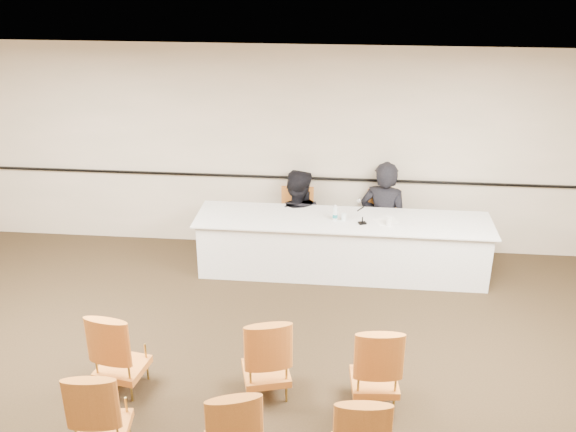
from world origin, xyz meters
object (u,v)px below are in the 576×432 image
object	(u,v)px
drinking_glass	(344,217)
panelist_second	(296,228)
panel_table	(342,246)
panelist_second_chair	(296,222)
aud_chair_front_left	(120,349)
aud_chair_front_mid	(266,354)
panelist_main_chair	(383,225)
aud_chair_front_right	(375,363)
water_bottle	(335,213)
aud_chair_back_left	(100,409)
aud_chair_back_mid	(232,428)
coffee_cup	(389,221)
microphone	(363,213)
panelist_main	(383,224)

from	to	relation	value
drinking_glass	panelist_second	bearing A→B (deg)	138.05
panel_table	panelist_second_chair	bearing A→B (deg)	139.69
aud_chair_front_left	aud_chair_front_mid	world-z (taller)	same
panelist_main_chair	aud_chair_front_right	world-z (taller)	same
panel_table	panelist_second_chair	distance (m)	0.91
panelist_main_chair	aud_chair_front_left	distance (m)	4.33
water_bottle	aud_chair_back_left	distance (m)	4.11
aud_chair_back_left	aud_chair_back_mid	bearing A→B (deg)	-12.35
coffee_cup	aud_chair_front_mid	bearing A→B (deg)	-117.72
panel_table	panelist_second	xyz separation A→B (m)	(-0.69, 0.59, -0.03)
panelist_main_chair	panelist_second_chair	xyz separation A→B (m)	(-1.27, 0.01, 0.00)
microphone	aud_chair_back_mid	size ratio (longest dim) A/B	0.32
panelist_second_chair	water_bottle	size ratio (longest dim) A/B	4.26
panelist_main	aud_chair_front_mid	xyz separation A→B (m)	(-1.30, -3.26, -0.02)
aud_chair_front_right	panel_table	bearing A→B (deg)	93.02
aud_chair_front_right	drinking_glass	bearing A→B (deg)	92.93
panel_table	aud_chair_front_mid	size ratio (longest dim) A/B	4.23
panelist_main	coffee_cup	world-z (taller)	panelist_main
panelist_main	drinking_glass	distance (m)	0.92
aud_chair_front_right	aud_chair_back_mid	world-z (taller)	same
panelist_main_chair	water_bottle	distance (m)	1.03
panelist_second_chair	drinking_glass	bearing A→B (deg)	-41.58
aud_chair_back_left	aud_chair_back_mid	size ratio (longest dim) A/B	1.00
panelist_second	panelist_second_chair	distance (m)	0.10
microphone	aud_chair_front_left	world-z (taller)	microphone
panel_table	panelist_second	size ratio (longest dim) A/B	2.22
panelist_second_chair	aud_chair_front_left	xyz separation A→B (m)	(-1.52, -3.32, 0.00)
panelist_main	panelist_second	size ratio (longest dim) A/B	1.06
panelist_main	panelist_main_chair	world-z (taller)	panelist_main
panelist_main_chair	water_bottle	xyz separation A→B (m)	(-0.69, -0.63, 0.44)
aud_chair_front_left	aud_chair_back_mid	size ratio (longest dim) A/B	1.00
panelist_main	coffee_cup	size ratio (longest dim) A/B	14.45
panelist_main	microphone	bearing A→B (deg)	80.69
water_bottle	coffee_cup	size ratio (longest dim) A/B	1.68
microphone	aud_chair_front_mid	bearing A→B (deg)	-131.16
microphone	aud_chair_back_left	size ratio (longest dim) A/B	0.32
panelist_second	drinking_glass	xyz separation A→B (m)	(0.70, -0.63, 0.48)
microphone	drinking_glass	world-z (taller)	microphone
panelist_second	aud_chair_front_right	world-z (taller)	panelist_second
panelist_second	coffee_cup	size ratio (longest dim) A/B	13.66
aud_chair_back_mid	panelist_main	bearing A→B (deg)	53.82
panelist_main_chair	aud_chair_front_mid	bearing A→B (deg)	-111.36
microphone	water_bottle	bearing A→B (deg)	147.96
coffee_cup	water_bottle	bearing A→B (deg)	172.23
coffee_cup	aud_chair_back_mid	distance (m)	3.91
panelist_second	aud_chair_back_mid	bearing A→B (deg)	90.74
panelist_second	aud_chair_front_left	xyz separation A→B (m)	(-1.52, -3.32, 0.10)
panelist_main_chair	aud_chair_back_mid	world-z (taller)	same
aud_chair_back_left	aud_chair_back_mid	distance (m)	1.22
aud_chair_front_mid	aud_chair_back_mid	bearing A→B (deg)	-113.49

